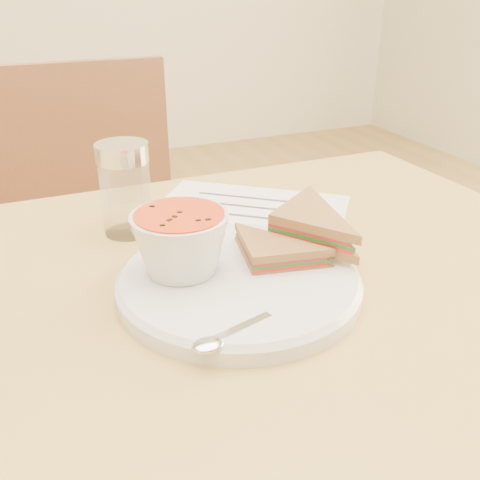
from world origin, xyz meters
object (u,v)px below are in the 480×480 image
plate (239,283)px  soup_bowl (181,246)px  chair_far (110,285)px  condiment_shaker (126,189)px

plate → soup_bowl: 0.08m
chair_far → plate: (0.06, -0.58, 0.31)m
soup_bowl → condiment_shaker: size_ratio=0.85×
condiment_shaker → chair_far: bearing=87.3°
chair_far → soup_bowl: 0.65m
chair_far → soup_bowl: bearing=90.0°
plate → chair_far: bearing=95.8°
chair_far → condiment_shaker: size_ratio=7.34×
plate → soup_bowl: size_ratio=2.57×
chair_far → soup_bowl: size_ratio=8.63×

